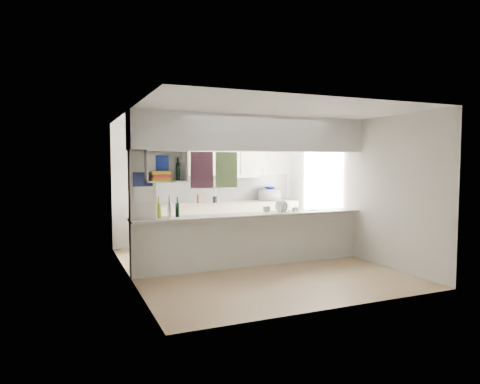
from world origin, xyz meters
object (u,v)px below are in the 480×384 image
dish_rack (283,207)px  wine_bottles (164,210)px  microwave (269,195)px  bowl (270,188)px

dish_rack → wine_bottles: 2.17m
microwave → bowl: (0.01, -0.00, 0.17)m
microwave → wine_bottles: bearing=54.6°
microwave → bowl: bearing=178.2°
microwave → bowl: bowl is taller
microwave → dish_rack: size_ratio=1.06×
wine_bottles → microwave: bearing=35.5°
microwave → bowl: size_ratio=1.94×
bowl → wine_bottles: (-2.95, -2.10, -0.17)m
bowl → dish_rack: bearing=-110.7°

